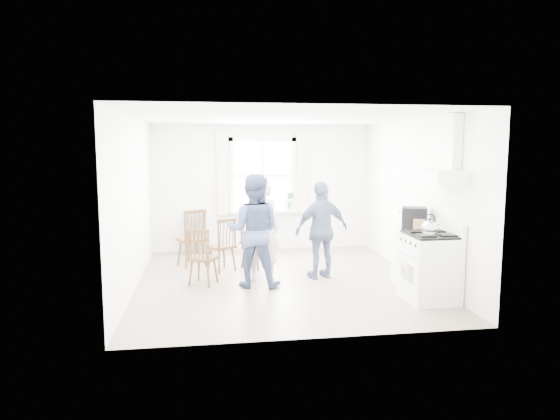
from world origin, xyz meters
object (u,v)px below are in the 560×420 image
object	(u,v)px
windsor_chair_a	(194,232)
person_right	(322,230)
gas_stove	(430,267)
windsor_chair_b	(200,251)
person_mid	(254,231)
person_left	(261,230)
low_cabinet	(414,258)
windsor_chair_c	(225,239)
stereo_stack	(414,218)

from	to	relation	value
windsor_chair_a	person_right	bearing A→B (deg)	-27.64
gas_stove	person_right	world-z (taller)	person_right
windsor_chair_b	person_mid	bearing A→B (deg)	-8.12
gas_stove	windsor_chair_a	xyz separation A→B (m)	(-3.30, 2.49, 0.15)
windsor_chair_b	person_left	world-z (taller)	person_left
low_cabinet	windsor_chair_a	xyz separation A→B (m)	(-3.37, 1.79, 0.19)
windsor_chair_a	windsor_chair_c	size ratio (longest dim) A/B	1.11
stereo_stack	person_mid	world-z (taller)	person_mid
person_right	person_mid	bearing A→B (deg)	0.28
stereo_stack	person_mid	bearing A→B (deg)	171.52
low_cabinet	stereo_stack	size ratio (longest dim) A/B	1.93
gas_stove	low_cabinet	bearing A→B (deg)	84.32
windsor_chair_b	person_mid	size ratio (longest dim) A/B	0.53
person_left	person_mid	world-z (taller)	person_mid
person_left	gas_stove	bearing A→B (deg)	143.68
stereo_stack	person_left	size ratio (longest dim) A/B	0.28
low_cabinet	person_right	world-z (taller)	person_right
person_left	windsor_chair_c	bearing A→B (deg)	-54.04
gas_stove	windsor_chair_a	distance (m)	4.14
windsor_chair_b	person_right	distance (m)	1.99
person_right	windsor_chair_c	bearing A→B (deg)	-36.77
person_right	gas_stove	bearing A→B (deg)	115.65
low_cabinet	windsor_chair_a	bearing A→B (deg)	151.99
person_mid	low_cabinet	bearing A→B (deg)	-174.53
person_mid	person_right	size ratio (longest dim) A/B	1.09
gas_stove	stereo_stack	bearing A→B (deg)	85.02
low_cabinet	windsor_chair_a	world-z (taller)	windsor_chair_a
person_left	person_mid	xyz separation A→B (m)	(-0.15, -0.28, 0.04)
gas_stove	person_mid	bearing A→B (deg)	155.41
windsor_chair_c	person_mid	distance (m)	1.06
windsor_chair_a	person_left	distance (m)	1.58
stereo_stack	gas_stove	bearing A→B (deg)	-94.98
windsor_chair_b	person_mid	xyz separation A→B (m)	(0.82, -0.12, 0.31)
low_cabinet	person_mid	bearing A→B (deg)	171.09
windsor_chair_a	gas_stove	bearing A→B (deg)	-37.06
person_left	low_cabinet	bearing A→B (deg)	159.09
windsor_chair_b	person_mid	distance (m)	0.88
windsor_chair_c	person_right	size ratio (longest dim) A/B	0.59
low_cabinet	stereo_stack	xyz separation A→B (m)	(-0.01, 0.02, 0.61)
windsor_chair_b	stereo_stack	bearing A→B (deg)	-8.39
gas_stove	windsor_chair_b	xyz separation A→B (m)	(-3.18, 1.20, 0.07)
gas_stove	person_right	distance (m)	1.88
person_left	person_right	world-z (taller)	person_left
low_cabinet	windsor_chair_c	xyz separation A→B (m)	(-2.84, 1.31, 0.13)
stereo_stack	person_right	size ratio (longest dim) A/B	0.29
low_cabinet	person_mid	size ratio (longest dim) A/B	0.52
windsor_chair_a	person_left	size ratio (longest dim) A/B	0.63
person_left	stereo_stack	bearing A→B (deg)	159.51
windsor_chair_b	person_left	xyz separation A→B (m)	(0.96, 0.17, 0.27)
windsor_chair_c	person_left	distance (m)	0.89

